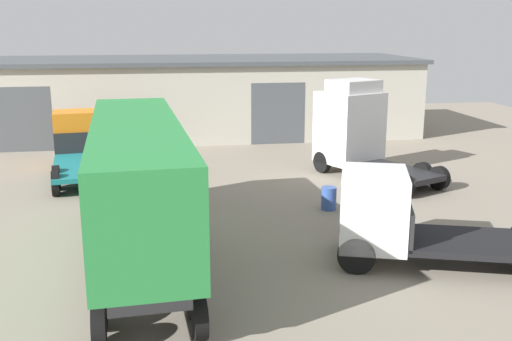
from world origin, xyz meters
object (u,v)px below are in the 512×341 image
flatbed_truck_white (410,220)px  oil_drum (329,198)px  container_trailer_green (138,175)px  flatbed_truck_orange (80,143)px  tractor_unit_white (355,130)px

flatbed_truck_white → oil_drum: size_ratio=8.70×
flatbed_truck_white → container_trailer_green: bearing=7.9°
container_trailer_green → flatbed_truck_orange: bearing=11.0°
tractor_unit_white → container_trailer_green: 13.42m
container_trailer_green → oil_drum: 8.32m
tractor_unit_white → container_trailer_green: tractor_unit_white is taller
flatbed_truck_white → oil_drum: bearing=-62.2°
flatbed_truck_white → oil_drum: flatbed_truck_white is taller
tractor_unit_white → oil_drum: size_ratio=7.62×
flatbed_truck_orange → flatbed_truck_white: flatbed_truck_white is taller
flatbed_truck_orange → flatbed_truck_white: bearing=-148.3°
tractor_unit_white → flatbed_truck_orange: 13.26m
container_trailer_green → flatbed_truck_orange: size_ratio=1.59×
flatbed_truck_white → flatbed_truck_orange: bearing=-32.8°
tractor_unit_white → flatbed_truck_orange: bearing=52.3°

